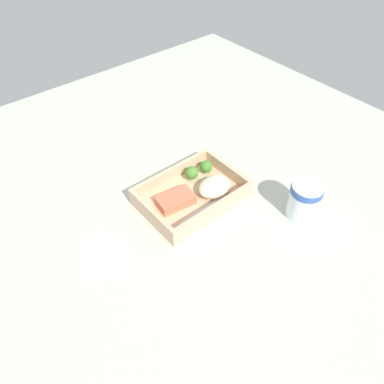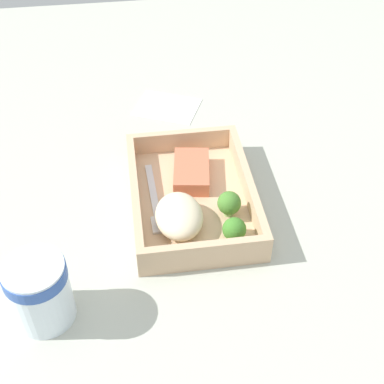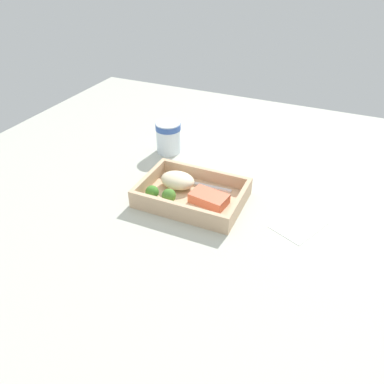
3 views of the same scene
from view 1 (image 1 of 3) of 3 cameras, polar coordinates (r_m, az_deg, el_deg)
ground_plane at (r=102.15cm, az=0.00°, el=-1.48°), size 160.00×160.00×2.00cm
takeout_tray at (r=101.01cm, az=0.00°, el=-0.85°), size 27.40×19.26×1.20cm
tray_rim at (r=99.25cm, az=0.00°, el=0.16°), size 27.40×19.26×3.77cm
salmon_fillet at (r=97.78cm, az=-2.55°, el=-1.22°), size 10.33×7.16×2.63cm
mashed_potatoes at (r=100.33cm, az=3.46°, el=0.83°), size 9.66×7.21×4.22cm
broccoli_floret_1 at (r=106.51cm, az=2.15°, el=3.87°), size 3.58×3.58×3.79cm
broccoli_floret_2 at (r=103.82cm, az=-0.03°, el=2.93°), size 3.69×3.69×4.29cm
fork at (r=97.32cm, az=2.31°, el=-2.43°), size 15.85×2.32×0.44cm
paper_cup at (r=97.80cm, az=16.78°, el=-0.97°), size 8.06×8.06×10.11cm
receipt_slip at (r=91.60cm, az=-13.44°, el=-9.49°), size 13.43×14.87×0.24cm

